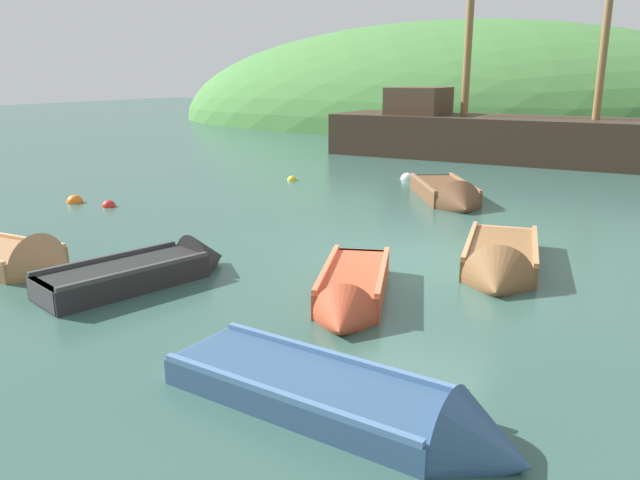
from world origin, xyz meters
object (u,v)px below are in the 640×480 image
at_px(buoy_red, 109,207).
at_px(buoy_white, 407,179).
at_px(sailing_ship, 514,145).
at_px(rowboat_outer_left, 365,412).
at_px(rowboat_outer_right, 5,262).
at_px(rowboat_far, 351,294).
at_px(rowboat_center, 449,196).
at_px(buoy_orange, 75,203).
at_px(rowboat_portside, 500,265).
at_px(rowboat_near_dock, 150,273).
at_px(buoy_yellow, 292,180).

bearing_deg(buoy_red, buoy_white, 56.22).
height_order(sailing_ship, rowboat_outer_left, sailing_ship).
relative_size(rowboat_outer_right, buoy_red, 11.29).
bearing_deg(sailing_ship, rowboat_far, -85.90).
distance_m(rowboat_center, buoy_orange, 10.04).
bearing_deg(sailing_ship, rowboat_portside, -79.13).
bearing_deg(rowboat_outer_left, rowboat_near_dock, 160.46).
xyz_separation_m(sailing_ship, rowboat_outer_right, (-4.83, -18.91, -0.50)).
bearing_deg(buoy_orange, buoy_red, 3.62).
height_order(rowboat_center, rowboat_outer_left, rowboat_center).
distance_m(rowboat_portside, rowboat_near_dock, 5.97).
xyz_separation_m(rowboat_near_dock, buoy_orange, (-6.38, 3.83, -0.13)).
bearing_deg(rowboat_outer_left, sailing_ship, 102.43).
distance_m(rowboat_near_dock, buoy_orange, 7.45).
bearing_deg(sailing_ship, buoy_red, -117.12).
height_order(rowboat_center, buoy_red, rowboat_center).
relative_size(rowboat_outer_left, buoy_orange, 9.12).
distance_m(rowboat_outer_right, buoy_yellow, 10.41).
relative_size(sailing_ship, rowboat_near_dock, 5.20).
bearing_deg(buoy_white, rowboat_far, -73.07).
bearing_deg(rowboat_outer_left, rowboat_center, 107.64).
height_order(rowboat_near_dock, buoy_red, rowboat_near_dock).
height_order(sailing_ship, rowboat_near_dock, sailing_ship).
bearing_deg(rowboat_far, buoy_orange, -127.45).
distance_m(rowboat_outer_right, rowboat_outer_left, 7.87).
distance_m(sailing_ship, buoy_red, 16.04).
distance_m(sailing_ship, rowboat_near_dock, 18.33).
relative_size(rowboat_center, rowboat_outer_right, 0.98).
bearing_deg(rowboat_center, rowboat_portside, -6.35).
relative_size(rowboat_far, buoy_yellow, 10.40).
bearing_deg(rowboat_near_dock, rowboat_far, -62.70).
distance_m(rowboat_outer_left, buoy_yellow, 14.39).
relative_size(rowboat_outer_right, buoy_yellow, 12.95).
xyz_separation_m(sailing_ship, rowboat_outer_left, (2.90, -20.39, -0.51)).
bearing_deg(buoy_yellow, rowboat_center, -9.26).
bearing_deg(rowboat_portside, buoy_yellow, -139.11).
bearing_deg(buoy_white, rowboat_outer_left, -70.54).
xyz_separation_m(rowboat_outer_right, buoy_white, (2.82, 12.41, -0.11)).
xyz_separation_m(buoy_white, buoy_yellow, (-3.19, -2.00, 0.00)).
bearing_deg(rowboat_far, buoy_white, 177.35).
distance_m(rowboat_near_dock, rowboat_outer_left, 5.40).
relative_size(sailing_ship, rowboat_outer_left, 4.51).
height_order(sailing_ship, rowboat_outer_right, sailing_ship).
height_order(rowboat_portside, buoy_orange, rowboat_portside).
bearing_deg(rowboat_center, rowboat_near_dock, -46.80).
bearing_deg(rowboat_near_dock, buoy_orange, 74.85).
bearing_deg(rowboat_outer_right, buoy_red, 115.58).
height_order(rowboat_portside, buoy_yellow, rowboat_portside).
xyz_separation_m(rowboat_portside, buoy_red, (-10.18, 0.62, -0.13)).
height_order(rowboat_far, buoy_orange, rowboat_far).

